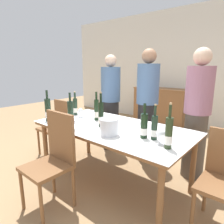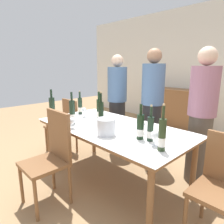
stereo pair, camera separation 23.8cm
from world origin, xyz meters
name	(u,v)px [view 2 (the right image)]	position (x,y,z in m)	size (l,w,h in m)	color
ground_plane	(112,180)	(0.00, 0.00, 0.00)	(12.00, 12.00, 0.00)	#A37F56
back_wall	(215,68)	(0.00, 3.14, 1.40)	(8.00, 0.10, 2.80)	silver
sideboard_cabinet	(172,107)	(-0.80, 2.85, 0.45)	(1.38, 0.46, 0.91)	brown
dining_table	(112,131)	(0.00, 0.00, 0.67)	(1.93, 0.99, 0.73)	brown
ice_bucket	(106,126)	(0.18, -0.25, 0.83)	(0.21, 0.21, 0.18)	silver
wine_bottle_0	(150,129)	(0.60, -0.06, 0.85)	(0.06, 0.06, 0.36)	#1E3323
wine_bottle_1	(72,113)	(-0.44, -0.27, 0.88)	(0.07, 0.07, 0.40)	#1E3323
wine_bottle_2	(162,135)	(0.81, -0.18, 0.87)	(0.07, 0.07, 0.41)	#28381E
wine_bottle_3	(52,109)	(-0.82, -0.35, 0.88)	(0.08, 0.08, 0.41)	#1E3323
wine_bottle_4	(101,115)	(-0.10, -0.09, 0.88)	(0.07, 0.07, 0.42)	black
wine_bottle_5	(140,127)	(0.50, -0.09, 0.86)	(0.07, 0.07, 0.36)	black
wine_bottle_6	(99,110)	(-0.35, 0.09, 0.87)	(0.07, 0.07, 0.39)	black
wine_bottle_7	(80,106)	(-0.81, 0.10, 0.86)	(0.07, 0.07, 0.35)	#1E3323
wine_glass_0	(72,121)	(-0.26, -0.40, 0.82)	(0.08, 0.08, 0.13)	white
wine_glass_1	(155,136)	(0.71, -0.14, 0.83)	(0.09, 0.09, 0.15)	white
wine_glass_2	(142,125)	(0.40, 0.06, 0.83)	(0.08, 0.08, 0.14)	white
wine_glass_3	(84,110)	(-0.62, 0.03, 0.83)	(0.07, 0.07, 0.14)	white
chair_left_end	(65,122)	(-1.26, 0.08, 0.52)	(0.42, 0.42, 0.89)	brown
chair_near_front	(51,152)	(-0.18, -0.72, 0.56)	(0.42, 0.42, 0.99)	brown
person_host	(117,103)	(-0.72, 0.81, 0.82)	(0.33, 0.33, 1.64)	#262628
person_guest_left	(152,107)	(-0.01, 0.84, 0.86)	(0.33, 0.33, 1.70)	#262628
person_guest_right	(201,117)	(0.74, 0.80, 0.84)	(0.33, 0.33, 1.67)	#51473D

